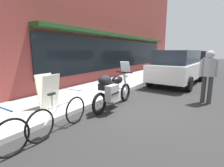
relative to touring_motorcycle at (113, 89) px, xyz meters
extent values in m
plane|color=#292929|center=(0.43, -0.43, -0.60)|extent=(80.00, 80.00, 0.00)
cube|color=brown|center=(6.27, 3.23, 3.14)|extent=(19.67, 0.35, 7.48)
cube|color=black|center=(6.27, 3.02, 0.95)|extent=(13.77, 0.06, 1.80)
cube|color=#1E471E|center=(6.27, 2.80, 2.05)|extent=(13.77, 0.60, 0.16)
cube|color=#AEAEAE|center=(9.43, 1.83, -0.54)|extent=(30.00, 2.43, 0.12)
torus|color=black|center=(0.91, 0.05, -0.29)|extent=(0.63, 0.10, 0.63)
cylinder|color=silver|center=(0.91, 0.05, -0.29)|extent=(0.16, 0.06, 0.16)
torus|color=black|center=(-0.65, 0.02, -0.29)|extent=(0.63, 0.10, 0.63)
cylinder|color=silver|center=(-0.65, 0.02, -0.29)|extent=(0.16, 0.06, 0.16)
cube|color=silver|center=(0.08, 0.03, -0.24)|extent=(0.44, 0.31, 0.32)
cylinder|color=silver|center=(0.13, 0.04, -0.07)|extent=(1.01, 0.08, 0.06)
ellipsoid|color=black|center=(0.33, 0.04, 0.23)|extent=(0.52, 0.29, 0.26)
cube|color=black|center=(-0.09, 0.03, 0.17)|extent=(0.60, 0.25, 0.11)
cube|color=black|center=(-0.42, 0.03, 0.15)|extent=(0.28, 0.22, 0.18)
cylinder|color=silver|center=(0.91, 0.05, 0.03)|extent=(0.35, 0.08, 0.67)
cylinder|color=black|center=(0.79, 0.05, 0.43)|extent=(0.05, 0.62, 0.04)
cube|color=silver|center=(0.87, 0.05, 0.61)|extent=(0.15, 0.32, 0.35)
sphere|color=#EAEACC|center=(0.95, 0.05, 0.29)|extent=(0.14, 0.14, 0.14)
cube|color=#9E9E9E|center=(-0.37, -0.21, -0.01)|extent=(0.44, 0.21, 0.44)
cube|color=black|center=(-0.37, -0.32, -0.01)|extent=(0.37, 0.02, 0.03)
ellipsoid|color=black|center=(-0.37, 0.03, 0.33)|extent=(0.49, 0.33, 0.28)
torus|color=black|center=(-1.43, 0.16, -0.27)|extent=(0.67, 0.08, 0.67)
torus|color=black|center=(-2.44, 0.09, -0.27)|extent=(0.67, 0.08, 0.67)
cylinder|color=silver|center=(-1.94, 0.13, 0.01)|extent=(0.56, 0.07, 0.04)
cylinder|color=silver|center=(-2.14, 0.11, -0.15)|extent=(0.44, 0.06, 0.32)
cylinder|color=silver|center=(-2.12, 0.11, 0.13)|extent=(0.03, 0.03, 0.30)
ellipsoid|color=black|center=(-2.12, 0.11, 0.29)|extent=(0.23, 0.11, 0.06)
cylinder|color=silver|center=(-1.48, 0.16, 0.25)|extent=(0.06, 0.48, 0.03)
cube|color=silver|center=(5.28, -0.80, 0.12)|extent=(4.84, 2.08, 0.78)
cube|color=#232D38|center=(4.99, -0.78, 0.84)|extent=(3.31, 1.78, 0.66)
cube|color=#383838|center=(7.59, -0.94, -0.19)|extent=(0.27, 1.81, 0.24)
cylinder|color=black|center=(6.89, 0.01, -0.27)|extent=(0.67, 0.26, 0.66)
cylinder|color=black|center=(6.78, -1.79, -0.27)|extent=(0.67, 0.26, 0.66)
cylinder|color=black|center=(3.77, 0.19, -0.27)|extent=(0.67, 0.26, 0.66)
cylinder|color=black|center=(3.66, -1.61, -0.27)|extent=(0.67, 0.26, 0.66)
cylinder|color=#353535|center=(2.18, -2.27, -0.14)|extent=(0.14, 0.14, 0.92)
cylinder|color=#353535|center=(2.14, -2.47, -0.14)|extent=(0.14, 0.14, 0.92)
cylinder|color=#9E9EA3|center=(2.16, -2.37, 0.62)|extent=(0.50, 0.50, 0.60)
sphere|color=#9E9EA3|center=(2.16, -2.37, 1.02)|extent=(0.28, 0.28, 0.28)
sphere|color=tan|center=(2.21, -2.35, 1.02)|extent=(0.17, 0.17, 0.17)
cylinder|color=#9E9EA3|center=(2.07, -2.16, 0.59)|extent=(0.10, 0.10, 0.57)
cylinder|color=#9E9EA3|center=(2.25, -2.58, 0.59)|extent=(0.10, 0.10, 0.57)
cube|color=silver|center=(-1.25, 1.29, 0.01)|extent=(0.55, 0.20, 0.98)
cube|color=silver|center=(-1.25, 1.51, 0.01)|extent=(0.55, 0.20, 0.98)
cube|color=black|center=(11.80, -0.83, 0.15)|extent=(4.56, 1.90, 0.84)
cube|color=#232D38|center=(11.52, -0.83, 0.85)|extent=(3.10, 1.67, 0.56)
cube|color=#383838|center=(14.02, -0.84, -0.19)|extent=(0.17, 1.88, 0.24)
cylinder|color=black|center=(13.30, 0.10, -0.27)|extent=(0.66, 0.22, 0.66)
cylinder|color=black|center=(13.30, -1.78, -0.27)|extent=(0.66, 0.22, 0.66)
cylinder|color=black|center=(10.30, 0.11, -0.27)|extent=(0.66, 0.22, 0.66)
cylinder|color=black|center=(10.29, -1.77, -0.27)|extent=(0.66, 0.22, 0.66)
torus|color=black|center=(-2.98, 0.10, -0.26)|extent=(0.67, 0.04, 0.67)
cylinder|color=#1E5999|center=(-3.03, 0.10, 0.26)|extent=(0.03, 0.48, 0.03)
camera|label=1|loc=(-4.27, -2.71, 1.15)|focal=27.44mm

